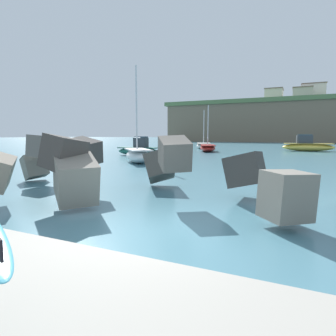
{
  "coord_description": "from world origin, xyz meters",
  "views": [
    {
      "loc": [
        2.75,
        -5.59,
        2.19
      ],
      "look_at": [
        0.01,
        0.5,
        1.4
      ],
      "focal_mm": 30.16,
      "sensor_mm": 36.0,
      "label": 1
    }
  ],
  "objects_px": {
    "boat_far_centre": "(208,148)",
    "station_building_west": "(302,95)",
    "boat_near_centre": "(307,146)",
    "boat_far_left": "(139,149)",
    "station_building_central": "(274,97)",
    "boat_near_right": "(138,155)",
    "boat_near_left": "(204,146)",
    "station_building_east": "(313,94)"
  },
  "relations": [
    {
      "from": "boat_far_left",
      "to": "station_building_east",
      "type": "xyz_separation_m",
      "value": [
        19.78,
        83.7,
        15.18
      ]
    },
    {
      "from": "station_building_west",
      "to": "station_building_central",
      "type": "relative_size",
      "value": 0.94
    },
    {
      "from": "boat_far_centre",
      "to": "station_building_west",
      "type": "bearing_deg",
      "value": 80.13
    },
    {
      "from": "station_building_west",
      "to": "station_building_central",
      "type": "distance_m",
      "value": 9.6
    },
    {
      "from": "station_building_west",
      "to": "station_building_east",
      "type": "bearing_deg",
      "value": 63.08
    },
    {
      "from": "boat_far_centre",
      "to": "boat_near_centre",
      "type": "bearing_deg",
      "value": 27.63
    },
    {
      "from": "boat_near_centre",
      "to": "station_building_central",
      "type": "height_order",
      "value": "station_building_central"
    },
    {
      "from": "station_building_east",
      "to": "station_building_central",
      "type": "bearing_deg",
      "value": -166.19
    },
    {
      "from": "boat_near_right",
      "to": "boat_far_left",
      "type": "relative_size",
      "value": 1.6
    },
    {
      "from": "boat_near_centre",
      "to": "boat_near_right",
      "type": "height_order",
      "value": "boat_near_right"
    },
    {
      "from": "boat_far_centre",
      "to": "station_building_west",
      "type": "distance_m",
      "value": 69.76
    },
    {
      "from": "station_building_west",
      "to": "station_building_central",
      "type": "bearing_deg",
      "value": 157.57
    },
    {
      "from": "boat_far_left",
      "to": "station_building_east",
      "type": "height_order",
      "value": "station_building_east"
    },
    {
      "from": "boat_near_right",
      "to": "station_building_west",
      "type": "relative_size",
      "value": 0.94
    },
    {
      "from": "boat_near_right",
      "to": "station_building_east",
      "type": "distance_m",
      "value": 93.05
    },
    {
      "from": "boat_near_right",
      "to": "boat_far_left",
      "type": "xyz_separation_m",
      "value": [
        -3.83,
        6.7,
        0.02
      ]
    },
    {
      "from": "boat_near_left",
      "to": "boat_near_right",
      "type": "bearing_deg",
      "value": -85.54
    },
    {
      "from": "boat_near_left",
      "to": "station_building_east",
      "type": "xyz_separation_m",
      "value": [
        17.78,
        67.0,
        15.33
      ]
    },
    {
      "from": "boat_far_left",
      "to": "station_building_east",
      "type": "bearing_deg",
      "value": 76.71
    },
    {
      "from": "boat_far_left",
      "to": "station_building_central",
      "type": "relative_size",
      "value": 0.56
    },
    {
      "from": "boat_near_centre",
      "to": "station_building_central",
      "type": "xyz_separation_m",
      "value": [
        -9.02,
        64.73,
        14.44
      ]
    },
    {
      "from": "station_building_east",
      "to": "station_building_west",
      "type": "bearing_deg",
      "value": -116.92
    },
    {
      "from": "station_building_central",
      "to": "boat_near_centre",
      "type": "bearing_deg",
      "value": -82.07
    },
    {
      "from": "boat_near_left",
      "to": "boat_near_right",
      "type": "relative_size",
      "value": 0.83
    },
    {
      "from": "station_building_west",
      "to": "boat_near_left",
      "type": "bearing_deg",
      "value": -103.41
    },
    {
      "from": "station_building_west",
      "to": "station_building_central",
      "type": "height_order",
      "value": "station_building_central"
    },
    {
      "from": "boat_near_right",
      "to": "station_building_east",
      "type": "bearing_deg",
      "value": 79.99
    },
    {
      "from": "boat_far_left",
      "to": "boat_far_centre",
      "type": "height_order",
      "value": "boat_far_centre"
    },
    {
      "from": "boat_far_left",
      "to": "boat_far_centre",
      "type": "xyz_separation_m",
      "value": [
        4.69,
        9.76,
        -0.15
      ]
    },
    {
      "from": "boat_far_left",
      "to": "boat_near_right",
      "type": "bearing_deg",
      "value": -60.26
    },
    {
      "from": "boat_near_centre",
      "to": "boat_far_centre",
      "type": "bearing_deg",
      "value": -152.37
    },
    {
      "from": "boat_near_centre",
      "to": "station_building_west",
      "type": "height_order",
      "value": "station_building_west"
    },
    {
      "from": "station_building_west",
      "to": "boat_near_centre",
      "type": "bearing_deg",
      "value": -89.86
    },
    {
      "from": "boat_near_left",
      "to": "boat_near_centre",
      "type": "height_order",
      "value": "boat_near_left"
    },
    {
      "from": "boat_near_left",
      "to": "boat_near_centre",
      "type": "xyz_separation_m",
      "value": [
        14.54,
        -0.74,
        0.23
      ]
    },
    {
      "from": "boat_near_left",
      "to": "station_building_west",
      "type": "relative_size",
      "value": 0.78
    },
    {
      "from": "boat_near_right",
      "to": "boat_near_left",
      "type": "bearing_deg",
      "value": 94.46
    },
    {
      "from": "boat_near_left",
      "to": "station_building_west",
      "type": "distance_m",
      "value": 63.65
    },
    {
      "from": "boat_near_centre",
      "to": "boat_far_left",
      "type": "distance_m",
      "value": 22.98
    },
    {
      "from": "boat_near_centre",
      "to": "station_building_west",
      "type": "bearing_deg",
      "value": 90.14
    },
    {
      "from": "boat_far_left",
      "to": "station_building_central",
      "type": "distance_m",
      "value": 82.33
    },
    {
      "from": "boat_near_left",
      "to": "boat_near_centre",
      "type": "distance_m",
      "value": 14.56
    }
  ]
}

